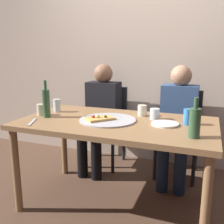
% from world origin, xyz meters
% --- Properties ---
extents(ground_plane, '(8.00, 8.00, 0.00)m').
position_xyz_m(ground_plane, '(0.00, 0.00, 0.00)').
color(ground_plane, '#513828').
extents(back_wall, '(6.00, 0.10, 2.60)m').
position_xyz_m(back_wall, '(0.00, 1.11, 1.30)').
color(back_wall, '#BCA893').
rests_on(back_wall, ground_plane).
extents(dining_table, '(1.56, 0.86, 0.75)m').
position_xyz_m(dining_table, '(0.00, 0.00, 0.67)').
color(dining_table, olive).
rests_on(dining_table, ground_plane).
extents(pizza_tray, '(0.46, 0.46, 0.01)m').
position_xyz_m(pizza_tray, '(-0.07, -0.01, 0.76)').
color(pizza_tray, '#ADADB2').
rests_on(pizza_tray, dining_table).
extents(pizza_slice_last, '(0.24, 0.25, 0.05)m').
position_xyz_m(pizza_slice_last, '(-0.12, -0.05, 0.77)').
color(pizza_slice_last, tan).
rests_on(pizza_slice_last, pizza_tray).
extents(wine_bottle, '(0.06, 0.06, 0.31)m').
position_xyz_m(wine_bottle, '(-0.59, -0.09, 0.87)').
color(wine_bottle, '#2D5133').
rests_on(wine_bottle, dining_table).
extents(beer_bottle, '(0.07, 0.07, 0.26)m').
position_xyz_m(beer_bottle, '(0.62, -0.22, 0.85)').
color(beer_bottle, '#2D5133').
rests_on(beer_bottle, dining_table).
extents(tumbler_near, '(0.07, 0.07, 0.12)m').
position_xyz_m(tumbler_near, '(-0.63, 0.12, 0.81)').
color(tumbler_near, silver).
rests_on(tumbler_near, dining_table).
extents(tumbler_far, '(0.08, 0.08, 0.10)m').
position_xyz_m(tumbler_far, '(0.16, 0.24, 0.80)').
color(tumbler_far, beige).
rests_on(tumbler_far, dining_table).
extents(wine_glass, '(0.07, 0.07, 0.10)m').
position_xyz_m(wine_glass, '(-0.69, -0.04, 0.80)').
color(wine_glass, beige).
rests_on(wine_glass, dining_table).
extents(short_glass, '(0.08, 0.08, 0.09)m').
position_xyz_m(short_glass, '(0.28, 0.16, 0.80)').
color(short_glass, silver).
rests_on(short_glass, dining_table).
extents(soda_can, '(0.07, 0.07, 0.12)m').
position_xyz_m(soda_can, '(0.55, 0.09, 0.81)').
color(soda_can, '#337AC1').
rests_on(soda_can, dining_table).
extents(plate_stack, '(0.21, 0.21, 0.02)m').
position_xyz_m(plate_stack, '(0.39, 0.02, 0.76)').
color(plate_stack, white).
rests_on(plate_stack, dining_table).
extents(table_knife, '(0.10, 0.21, 0.01)m').
position_xyz_m(table_knife, '(-0.61, -0.28, 0.75)').
color(table_knife, '#B7B7BC').
rests_on(table_knife, dining_table).
extents(chair_left, '(0.44, 0.44, 0.90)m').
position_xyz_m(chair_left, '(-0.43, 0.83, 0.51)').
color(chair_left, black).
rests_on(chair_left, ground_plane).
extents(chair_right, '(0.44, 0.44, 0.90)m').
position_xyz_m(chair_right, '(0.41, 0.83, 0.51)').
color(chair_right, black).
rests_on(chair_right, ground_plane).
extents(guest_in_sweater, '(0.36, 0.56, 1.17)m').
position_xyz_m(guest_in_sweater, '(-0.43, 0.68, 0.64)').
color(guest_in_sweater, black).
rests_on(guest_in_sweater, ground_plane).
extents(guest_in_beanie, '(0.36, 0.56, 1.17)m').
position_xyz_m(guest_in_beanie, '(0.41, 0.68, 0.64)').
color(guest_in_beanie, navy).
rests_on(guest_in_beanie, ground_plane).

